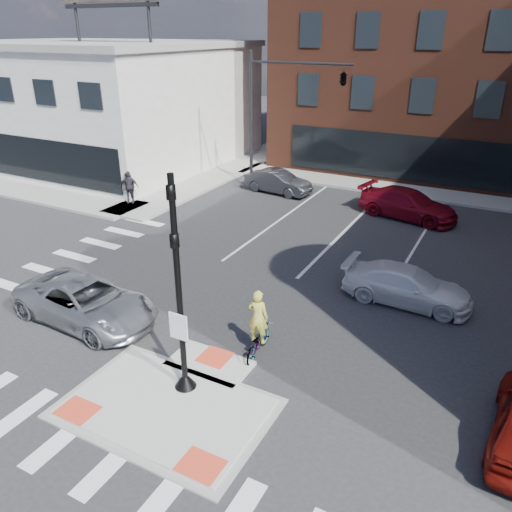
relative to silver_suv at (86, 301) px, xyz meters
The scene contains 16 objects.
ground 5.40m from the silver_suv, 19.72° to the right, with size 120.00×120.00×0.00m, color #28282B.
refuge_island 5.49m from the silver_suv, 22.28° to the right, with size 5.40×4.65×0.13m.
sidewalk_nw 17.87m from the silver_suv, 131.01° to the left, with size 23.50×20.50×0.15m.
sidewalk_n 21.74m from the silver_suv, 68.29° to the left, with size 26.00×3.00×0.15m, color gray.
building_nw 25.09m from the silver_suv, 132.99° to the left, with size 20.40×16.40×14.40m.
building_n 32.03m from the silver_suv, 75.08° to the left, with size 24.40×18.40×15.50m.
building_far_left 50.39m from the silver_suv, 88.81° to the left, with size 10.00×12.00×10.00m, color slate.
signal_pole 5.48m from the silver_suv, 15.64° to the right, with size 0.60×0.60×5.98m.
mast_arm_signal 17.17m from the silver_suv, 84.47° to the left, with size 6.10×2.24×8.00m.
silver_suv is the anchor object (origin of this frame).
white_pickup 11.23m from the silver_suv, 34.50° to the left, with size 1.86×4.57×1.33m, color white.
bg_car_dark 16.19m from the silver_suv, 92.23° to the left, with size 1.44×4.14×1.36m, color #2A2A2F.
bg_car_red 17.03m from the silver_suv, 64.72° to the left, with size 2.09×5.13×1.49m, color maroon.
cyclist 6.10m from the silver_suv, ahead, with size 0.78×1.79×2.19m.
pedestrian_a 12.35m from the silver_suv, 124.32° to the left, with size 0.82×0.64×1.68m, color black.
pedestrian_b 12.35m from the silver_suv, 124.32° to the left, with size 1.05×0.44×1.79m, color #2F2A33.
Camera 1 is at (6.87, -8.39, 9.06)m, focal length 35.00 mm.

